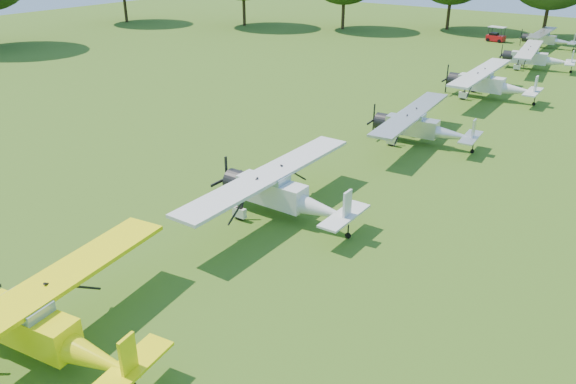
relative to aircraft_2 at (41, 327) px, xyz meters
The scene contains 9 objects.
ground 15.34m from the aircraft_2, 90.76° to the left, with size 160.00×160.00×0.00m, color #315615.
tree_belt 17.17m from the aircraft_2, 77.70° to the left, with size 137.36×130.27×14.52m.
aircraft_2 is the anchor object (origin of this frame).
aircraft_3 12.21m from the aircraft_2, 89.69° to the left, with size 7.29×11.57×2.29m.
aircraft_4 25.51m from the aircraft_2, 87.41° to the left, with size 6.86×10.93×2.15m.
aircraft_5 38.77m from the aircraft_2, 88.26° to the left, with size 7.46×11.86×2.34m.
aircraft_6 52.22m from the aircraft_2, 88.40° to the left, with size 6.94×11.01×2.16m.
aircraft_7 64.93m from the aircraft_2, 90.32° to the left, with size 6.19×9.83×1.94m.
golf_cart 66.24m from the aircraft_2, 95.60° to the left, with size 2.24×1.53×1.79m.
Camera 1 is at (14.27, -22.03, 12.13)m, focal length 35.00 mm.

